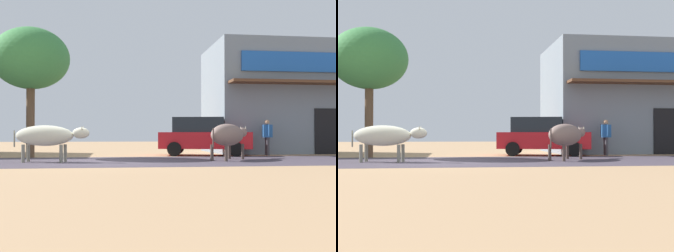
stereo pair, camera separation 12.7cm
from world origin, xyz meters
The scene contains 8 objects.
ground centered at (0.00, 0.00, 0.00)m, with size 80.00×80.00×0.00m, color tan.
asphalt_road centered at (0.00, 0.00, 0.00)m, with size 72.00×5.45×0.00m, color #463D48.
storefront_right_club centered at (9.23, 6.48, 2.70)m, with size 7.65×5.96×5.39m.
roadside_tree centered at (-2.73, 2.85, 3.87)m, with size 3.03×3.03×5.12m.
parked_hatchback_car centered at (4.37, 3.70, 0.84)m, with size 4.21×2.62×1.64m.
cow_near_brown centered at (-1.65, -0.14, 0.85)m, with size 2.50×0.97×1.20m.
cow_far_dark centered at (4.56, 0.30, 0.88)m, with size 2.14×2.40×1.28m.
pedestrian_by_shop centered at (7.11, 3.29, 0.90)m, with size 0.41×0.61×1.54m.
Camera 1 is at (0.51, -14.30, 0.90)m, focal length 45.24 mm.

